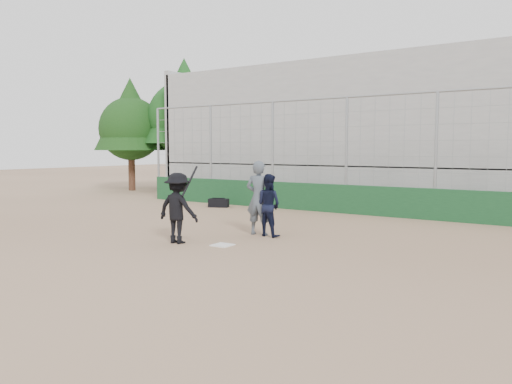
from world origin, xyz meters
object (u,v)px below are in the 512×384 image
Objects in this scene: umpire at (259,202)px; catcher_crouched at (268,215)px; equipment_bag at (219,203)px; batter_at_plate at (178,208)px.

catcher_crouched is at bearing 164.32° from umpire.
equipment_bag is (-4.68, 4.27, -0.71)m from umpire.
batter_at_plate reaches higher than equipment_bag.
equipment_bag is at bearing 120.55° from batter_at_plate.
umpire reaches higher than equipment_bag.
umpire is (0.97, 2.01, 0.03)m from batter_at_plate.
catcher_crouched is 1.32× the size of equipment_bag.
batter_at_plate is at bearing -59.45° from equipment_bag.
catcher_crouched reaches higher than equipment_bag.
catcher_crouched is (1.30, 1.97, -0.30)m from batter_at_plate.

